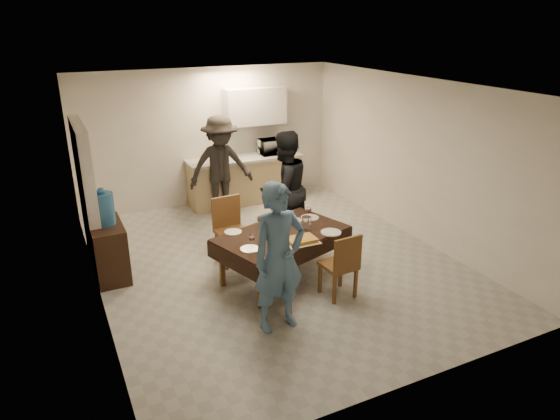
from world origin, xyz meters
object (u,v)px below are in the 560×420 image
at_px(water_pitcher, 306,223).
at_px(microwave, 273,146).
at_px(savoury_tart, 301,240).
at_px(person_far, 284,189).
at_px(dining_table, 282,235).
at_px(wine_bottle, 277,221).
at_px(water_jug, 103,209).
at_px(person_kitchen, 221,166).
at_px(console, 109,250).
at_px(person_near, 279,258).

height_order(water_pitcher, microwave, microwave).
bearing_deg(water_pitcher, savoury_tart, -127.15).
bearing_deg(water_pitcher, person_far, 79.70).
height_order(dining_table, microwave, microwave).
bearing_deg(wine_bottle, water_jug, 153.65).
bearing_deg(savoury_tart, person_kitchen, 90.51).
relative_size(water_pitcher, savoury_tart, 0.43).
xyz_separation_m(wine_bottle, savoury_tart, (0.15, -0.43, -0.13)).
xyz_separation_m(console, savoury_tart, (2.26, -1.48, 0.32)).
distance_m(water_pitcher, person_near, 1.35).
xyz_separation_m(console, person_near, (1.61, -2.15, 0.50)).
distance_m(water_jug, savoury_tart, 2.72).
relative_size(water_jug, person_far, 0.24).
height_order(dining_table, water_pitcher, water_pitcher).
relative_size(dining_table, wine_bottle, 6.28).
xyz_separation_m(person_near, person_kitchen, (0.62, 3.73, 0.03)).
distance_m(water_jug, person_far, 2.71).
bearing_deg(water_pitcher, wine_bottle, 165.96).
distance_m(savoury_tart, person_kitchen, 3.07).
bearing_deg(console, microwave, 30.29).
height_order(microwave, person_far, person_far).
height_order(wine_bottle, water_pitcher, wine_bottle).
xyz_separation_m(dining_table, person_near, (-0.55, -1.05, 0.24)).
relative_size(wine_bottle, microwave, 0.59).
relative_size(dining_table, person_near, 1.11).
height_order(savoury_tart, person_far, person_far).
height_order(water_pitcher, person_near, person_near).
bearing_deg(person_kitchen, console, -144.65).
bearing_deg(console, person_far, -0.97).
bearing_deg(person_far, microwave, -125.83).
bearing_deg(console, person_near, -53.09).
bearing_deg(person_kitchen, microwave, 19.82).
height_order(console, person_far, person_far).
bearing_deg(person_far, console, -16.47).
height_order(person_near, person_far, person_far).
bearing_deg(person_near, microwave, 62.18).
xyz_separation_m(water_pitcher, person_near, (-0.90, -1.00, 0.11)).
bearing_deg(microwave, console, 30.29).
distance_m(water_pitcher, savoury_tart, 0.42).
bearing_deg(water_pitcher, dining_table, 171.87).
bearing_deg(person_near, person_kitchen, 76.82).
relative_size(savoury_tart, person_near, 0.25).
xyz_separation_m(water_jug, person_kitchen, (2.23, 1.59, -0.10)).
bearing_deg(savoury_tart, console, 146.87).
xyz_separation_m(wine_bottle, person_near, (-0.50, -1.10, 0.05)).
bearing_deg(microwave, person_kitchen, 19.82).
bearing_deg(person_kitchen, water_jug, -144.65).
distance_m(microwave, person_far, 2.22).
bearing_deg(person_far, person_kitchen, -89.18).
height_order(water_jug, savoury_tart, water_jug).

